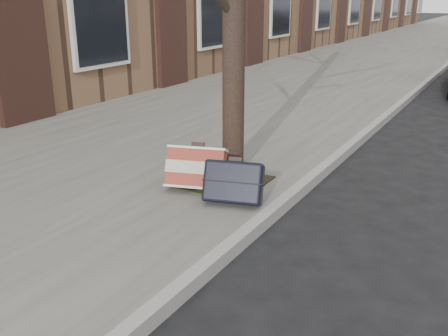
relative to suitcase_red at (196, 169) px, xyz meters
The scene contains 5 objects.
ground 2.35m from the suitcase_red, 22.11° to the right, with size 120.00×120.00×0.00m, color black.
near_sidewalk 14.21m from the suitcase_red, 96.24° to the left, with size 5.00×70.00×0.12m, color slate.
dirt_patch 0.42m from the suitcase_red, 64.45° to the left, with size 0.85×0.85×0.01m, color black.
suitcase_red is the anchor object (origin of this frame).
suitcase_navy 0.54m from the suitcase_red, 13.94° to the right, with size 0.58×0.19×0.42m, color black.
Camera 1 is at (0.59, -3.24, 2.09)m, focal length 40.00 mm.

